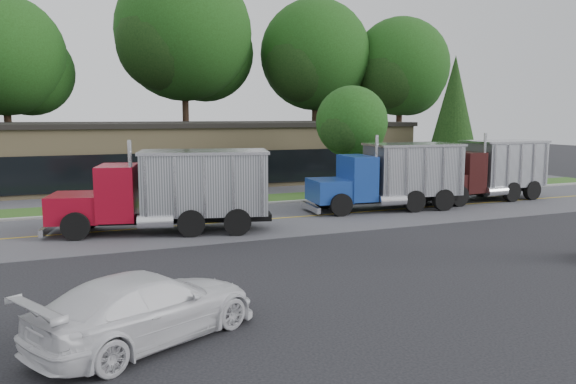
# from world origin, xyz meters

# --- Properties ---
(ground) EXTENTS (140.00, 140.00, 0.00)m
(ground) POSITION_xyz_m (0.00, 0.00, 0.00)
(ground) COLOR #2E2E33
(ground) RESTS_ON ground
(road) EXTENTS (60.00, 8.00, 0.02)m
(road) POSITION_xyz_m (0.00, 9.00, 0.00)
(road) COLOR slate
(road) RESTS_ON ground
(center_line) EXTENTS (60.00, 0.12, 0.01)m
(center_line) POSITION_xyz_m (0.00, 9.00, 0.00)
(center_line) COLOR gold
(center_line) RESTS_ON ground
(curb) EXTENTS (60.00, 0.30, 0.12)m
(curb) POSITION_xyz_m (0.00, 13.20, 0.00)
(curb) COLOR #9E9E99
(curb) RESTS_ON ground
(grass_verge) EXTENTS (60.00, 3.40, 0.03)m
(grass_verge) POSITION_xyz_m (0.00, 15.00, 0.00)
(grass_verge) COLOR #2A511B
(grass_verge) RESTS_ON ground
(far_parking) EXTENTS (60.00, 7.00, 0.02)m
(far_parking) POSITION_xyz_m (0.00, 20.00, 0.00)
(far_parking) COLOR slate
(far_parking) RESTS_ON ground
(strip_mall) EXTENTS (32.00, 12.00, 4.00)m
(strip_mall) POSITION_xyz_m (2.00, 26.00, 2.00)
(strip_mall) COLOR tan
(strip_mall) RESTS_ON ground
(tree_far_b) EXTENTS (9.81, 9.24, 14.00)m
(tree_far_b) POSITION_xyz_m (-9.85, 34.12, 8.93)
(tree_far_b) COLOR #382619
(tree_far_b) RESTS_ON ground
(tree_far_c) EXTENTS (12.39, 11.66, 17.67)m
(tree_far_c) POSITION_xyz_m (4.19, 34.15, 11.28)
(tree_far_c) COLOR #382619
(tree_far_c) RESTS_ON ground
(tree_far_d) EXTENTS (10.81, 10.18, 15.42)m
(tree_far_d) POSITION_xyz_m (16.16, 33.13, 9.84)
(tree_far_d) COLOR #382619
(tree_far_d) RESTS_ON ground
(tree_far_e) EXTENTS (9.81, 9.23, 13.99)m
(tree_far_e) POSITION_xyz_m (24.15, 31.12, 8.93)
(tree_far_e) COLOR #382619
(tree_far_e) RESTS_ON ground
(evergreen_right) EXTENTS (3.99, 3.99, 9.06)m
(evergreen_right) POSITION_xyz_m (20.00, 18.00, 4.98)
(evergreen_right) COLOR #382619
(evergreen_right) RESTS_ON ground
(tree_verge) EXTENTS (4.62, 4.35, 6.59)m
(tree_verge) POSITION_xyz_m (10.07, 15.06, 4.19)
(tree_verge) COLOR #382619
(tree_verge) RESTS_ON ground
(dump_truck_red) EXTENTS (9.08, 4.56, 3.36)m
(dump_truck_red) POSITION_xyz_m (-2.18, 7.86, 1.81)
(dump_truck_red) COLOR black
(dump_truck_red) RESTS_ON ground
(dump_truck_blue) EXTENTS (8.07, 3.40, 3.36)m
(dump_truck_blue) POSITION_xyz_m (9.27, 9.18, 1.80)
(dump_truck_blue) COLOR black
(dump_truck_blue) RESTS_ON ground
(dump_truck_maroon) EXTENTS (7.85, 3.07, 3.36)m
(dump_truck_maroon) POSITION_xyz_m (16.14, 9.90, 1.80)
(dump_truck_maroon) COLOR black
(dump_truck_maroon) RESTS_ON ground
(rally_car) EXTENTS (5.54, 4.22, 1.50)m
(rally_car) POSITION_xyz_m (-5.00, -3.29, 0.75)
(rally_car) COLOR silver
(rally_car) RESTS_ON ground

